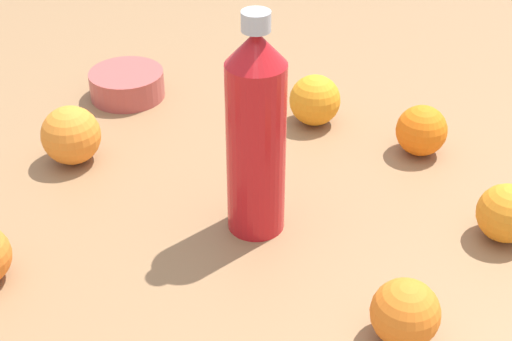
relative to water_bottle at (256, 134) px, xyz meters
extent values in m
plane|color=olive|center=(0.03, 0.03, -0.13)|extent=(2.40, 2.40, 0.00)
cylinder|color=red|center=(0.00, 0.00, -0.02)|extent=(0.07, 0.07, 0.22)
cone|color=red|center=(0.00, 0.00, 0.11)|extent=(0.07, 0.07, 0.04)
cylinder|color=#B2B7BF|center=(0.00, 0.00, 0.14)|extent=(0.03, 0.03, 0.02)
sphere|color=orange|center=(-0.17, 0.24, -0.09)|extent=(0.07, 0.07, 0.07)
sphere|color=orange|center=(-0.27, 0.07, -0.09)|extent=(0.07, 0.07, 0.07)
sphere|color=orange|center=(0.05, -0.29, -0.09)|extent=(0.08, 0.08, 0.08)
sphere|color=orange|center=(-0.25, -0.09, -0.09)|extent=(0.08, 0.08, 0.08)
sphere|color=orange|center=(0.05, 0.23, -0.09)|extent=(0.07, 0.07, 0.07)
cylinder|color=#B24C47|center=(-0.12, -0.37, -0.11)|extent=(0.12, 0.12, 0.04)
camera|label=1|loc=(0.56, 0.47, 0.44)|focal=52.62mm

